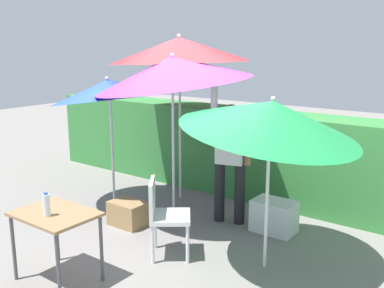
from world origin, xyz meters
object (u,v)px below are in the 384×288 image
at_px(person_vendor, 230,155).
at_px(bottle_water, 46,205).
at_px(folding_table, 56,221).
at_px(cooler_box, 274,216).
at_px(crate_cardboard, 128,213).
at_px(umbrella_yellow, 109,90).
at_px(umbrella_rainbow, 271,117).
at_px(umbrella_orange, 172,71).
at_px(chair_plastic, 164,213).
at_px(umbrella_navy, 179,50).

bearing_deg(person_vendor, bottle_water, -102.96).
bearing_deg(folding_table, cooler_box, 63.26).
xyz_separation_m(cooler_box, crate_cardboard, (-1.65, -0.96, -0.04)).
distance_m(umbrella_yellow, person_vendor, 1.93).
bearing_deg(umbrella_rainbow, umbrella_orange, 164.69).
bearing_deg(bottle_water, folding_table, 99.99).
bearing_deg(umbrella_yellow, folding_table, -58.52).
bearing_deg(person_vendor, chair_plastic, -92.95).
height_order(umbrella_yellow, chair_plastic, umbrella_yellow).
bearing_deg(umbrella_yellow, cooler_box, 14.90).
xyz_separation_m(umbrella_rainbow, person_vendor, (-0.97, 0.81, -0.70)).
bearing_deg(person_vendor, umbrella_yellow, -161.94).
xyz_separation_m(umbrella_navy, chair_plastic, (1.06, -1.64, -1.76)).
xyz_separation_m(umbrella_navy, crate_cardboard, (0.11, -1.25, -2.11)).
relative_size(umbrella_navy, cooler_box, 4.67).
height_order(cooler_box, crate_cardboard, cooler_box).
bearing_deg(umbrella_orange, chair_plastic, -56.51).
distance_m(umbrella_orange, crate_cardboard, 1.96).
height_order(umbrella_orange, crate_cardboard, umbrella_orange).
height_order(umbrella_orange, umbrella_yellow, umbrella_orange).
bearing_deg(bottle_water, umbrella_navy, 101.50).
xyz_separation_m(umbrella_rainbow, umbrella_yellow, (-2.64, 0.26, 0.09)).
distance_m(umbrella_rainbow, umbrella_orange, 1.75).
bearing_deg(umbrella_orange, umbrella_yellow, -169.35).
height_order(umbrella_orange, folding_table, umbrella_orange).
distance_m(chair_plastic, bottle_water, 1.30).
height_order(umbrella_yellow, person_vendor, umbrella_yellow).
bearing_deg(chair_plastic, umbrella_orange, 123.49).
height_order(person_vendor, bottle_water, person_vendor).
bearing_deg(bottle_water, chair_plastic, 66.85).
bearing_deg(umbrella_yellow, bottle_water, -59.51).
relative_size(umbrella_orange, umbrella_yellow, 1.19).
xyz_separation_m(umbrella_navy, bottle_water, (0.57, -2.79, -1.43)).
distance_m(umbrella_orange, bottle_water, 2.39).
distance_m(person_vendor, crate_cardboard, 1.56).
relative_size(folding_table, bottle_water, 3.33).
height_order(umbrella_yellow, folding_table, umbrella_yellow).
relative_size(umbrella_yellow, crate_cardboard, 4.23).
height_order(person_vendor, chair_plastic, person_vendor).
height_order(chair_plastic, folding_table, chair_plastic).
height_order(umbrella_orange, bottle_water, umbrella_orange).
distance_m(umbrella_navy, crate_cardboard, 2.45).
xyz_separation_m(person_vendor, cooler_box, (0.63, 0.07, -0.73)).
relative_size(umbrella_navy, folding_table, 3.12).
relative_size(umbrella_rainbow, umbrella_navy, 0.78).
relative_size(umbrella_navy, person_vendor, 1.33).
height_order(umbrella_rainbow, person_vendor, umbrella_rainbow).
relative_size(umbrella_yellow, person_vendor, 1.07).
bearing_deg(umbrella_navy, umbrella_yellow, -120.87).
bearing_deg(umbrella_navy, cooler_box, -9.53).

